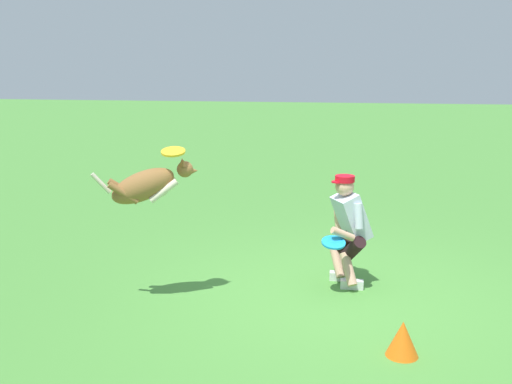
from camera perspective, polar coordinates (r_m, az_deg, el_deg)
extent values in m
plane|color=#4A8C39|center=(6.71, 7.52, -10.08)|extent=(60.00, 60.00, 0.00)
cube|color=silver|center=(7.25, 8.05, -7.92)|extent=(0.26, 0.10, 0.10)
cylinder|color=tan|center=(7.16, 7.74, -6.55)|extent=(0.24, 0.32, 0.37)
cylinder|color=black|center=(7.10, 8.30, -4.82)|extent=(0.32, 0.43, 0.37)
cube|color=silver|center=(7.02, 9.10, -8.66)|extent=(0.26, 0.10, 0.10)
cylinder|color=tan|center=(6.93, 8.79, -7.25)|extent=(0.24, 0.32, 0.37)
cylinder|color=black|center=(6.90, 9.21, -5.37)|extent=(0.32, 0.43, 0.37)
cube|color=silver|center=(6.92, 9.06, -2.34)|extent=(0.52, 0.49, 0.58)
cylinder|color=silver|center=(7.06, 8.17, -1.50)|extent=(0.14, 0.16, 0.29)
cylinder|color=silver|center=(6.72, 9.73, -2.27)|extent=(0.14, 0.16, 0.29)
cylinder|color=tan|center=(6.66, 8.25, -3.97)|extent=(0.29, 0.20, 0.19)
cylinder|color=tan|center=(7.10, 7.77, -2.74)|extent=(0.14, 0.17, 0.27)
sphere|color=tan|center=(6.79, 8.42, 0.52)|extent=(0.21, 0.21, 0.21)
cylinder|color=red|center=(6.77, 8.45, 1.26)|extent=(0.22, 0.22, 0.07)
cylinder|color=red|center=(6.73, 7.68, 0.96)|extent=(0.12, 0.12, 0.02)
ellipsoid|color=olive|center=(6.28, -10.69, 0.57)|extent=(0.79, 0.56, 0.51)
ellipsoid|color=beige|center=(6.29, -9.00, 0.39)|extent=(0.15, 0.21, 0.18)
sphere|color=olive|center=(6.28, -6.77, 2.16)|extent=(0.17, 0.17, 0.17)
cone|color=olive|center=(6.30, -5.95, 2.02)|extent=(0.12, 0.12, 0.09)
cone|color=olive|center=(6.21, -6.90, 2.74)|extent=(0.06, 0.06, 0.07)
cone|color=olive|center=(6.32, -7.03, 2.91)|extent=(0.06, 0.06, 0.07)
cylinder|color=beige|center=(6.21, -8.76, 0.10)|extent=(0.32, 0.19, 0.25)
cylinder|color=beige|center=(6.39, -8.92, 0.43)|extent=(0.32, 0.19, 0.25)
cylinder|color=olive|center=(6.19, -12.49, -0.10)|extent=(0.32, 0.19, 0.25)
cylinder|color=olive|center=(6.36, -12.54, 0.24)|extent=(0.32, 0.19, 0.25)
cylinder|color=beige|center=(6.26, -14.52, 0.82)|extent=(0.20, 0.12, 0.23)
cylinder|color=yellow|center=(6.20, -7.88, 3.82)|extent=(0.34, 0.33, 0.10)
cylinder|color=#1D97E1|center=(6.62, 7.38, -4.78)|extent=(0.37, 0.36, 0.12)
cone|color=orange|center=(5.58, 13.76, -13.38)|extent=(0.29, 0.29, 0.32)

